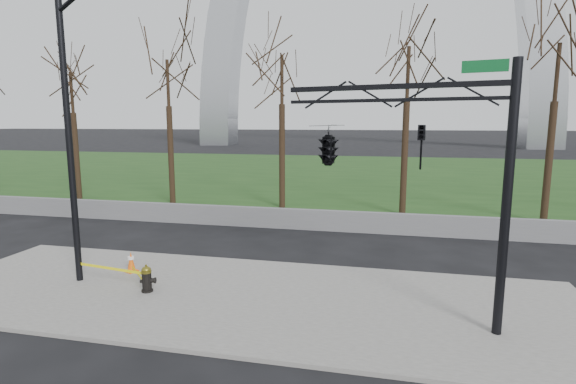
% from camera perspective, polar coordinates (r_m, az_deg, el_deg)
% --- Properties ---
extents(ground, '(500.00, 500.00, 0.00)m').
position_cam_1_polar(ground, '(12.30, -6.01, -13.52)').
color(ground, black).
rests_on(ground, ground).
extents(sidewalk, '(18.00, 6.00, 0.10)m').
position_cam_1_polar(sidewalk, '(12.28, -6.02, -13.30)').
color(sidewalk, slate).
rests_on(sidewalk, ground).
extents(grass_strip, '(120.00, 40.00, 0.06)m').
position_cam_1_polar(grass_strip, '(41.18, 7.41, 2.47)').
color(grass_strip, '#1C3D16').
rests_on(grass_strip, ground).
extents(guardrail, '(60.00, 0.30, 0.90)m').
position_cam_1_polar(guardrail, '(19.58, 1.46, -3.52)').
color(guardrail, '#59595B').
rests_on(guardrail, ground).
extents(tree_row, '(61.51, 4.00, 9.47)m').
position_cam_1_polar(tree_row, '(23.11, 23.01, 8.41)').
color(tree_row, black).
rests_on(tree_row, ground).
extents(fire_hydrant, '(0.48, 0.31, 0.77)m').
position_cam_1_polar(fire_hydrant, '(12.90, -17.74, -10.68)').
color(fire_hydrant, black).
rests_on(fire_hydrant, sidewalk).
extents(traffic_cone, '(0.43, 0.43, 0.63)m').
position_cam_1_polar(traffic_cone, '(14.69, -19.61, -8.49)').
color(traffic_cone, '#EB580C').
rests_on(traffic_cone, sidewalk).
extents(street_light, '(2.32, 0.89, 8.21)m').
position_cam_1_polar(street_light, '(13.69, -26.05, 8.07)').
color(street_light, black).
rests_on(street_light, ground).
extents(traffic_signal_mast, '(4.99, 2.54, 6.00)m').
position_cam_1_polar(traffic_signal_mast, '(10.66, 9.12, 5.90)').
color(traffic_signal_mast, black).
rests_on(traffic_signal_mast, ground).
extents(caution_tape, '(2.42, 1.37, 0.40)m').
position_cam_1_polar(caution_tape, '(13.72, -20.47, -9.59)').
color(caution_tape, yellow).
rests_on(caution_tape, ground).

